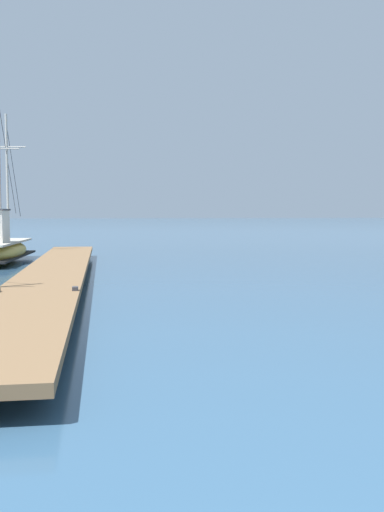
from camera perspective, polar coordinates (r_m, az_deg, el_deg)
floating_dock at (r=17.69m, az=-12.92°, el=-1.58°), size 2.07×23.68×0.53m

